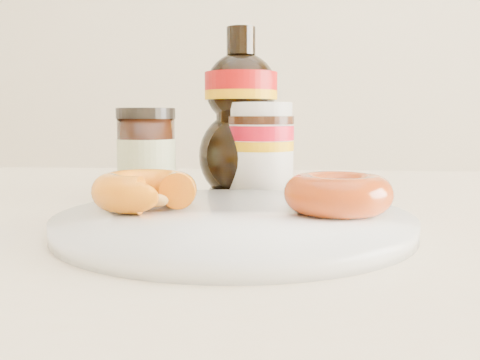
# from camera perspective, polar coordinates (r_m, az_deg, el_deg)

# --- Properties ---
(dining_table) EXTENTS (1.40, 0.90, 0.75)m
(dining_table) POSITION_cam_1_polar(r_m,az_deg,el_deg) (0.50, 2.37, -13.52)
(dining_table) COLOR beige
(dining_table) RESTS_ON ground
(plate) EXTENTS (0.28, 0.28, 0.01)m
(plate) POSITION_cam_1_polar(r_m,az_deg,el_deg) (0.43, -0.63, -4.43)
(plate) COLOR white
(plate) RESTS_ON dining_table
(donut_bitten) EXTENTS (0.09, 0.09, 0.03)m
(donut_bitten) POSITION_cam_1_polar(r_m,az_deg,el_deg) (0.46, -10.13, -1.09)
(donut_bitten) COLOR orange
(donut_bitten) RESTS_ON plate
(donut_whole) EXTENTS (0.11, 0.11, 0.03)m
(donut_whole) POSITION_cam_1_polar(r_m,az_deg,el_deg) (0.44, 10.41, -1.44)
(donut_whole) COLOR #8F2E09
(donut_whole) RESTS_ON plate
(nutella_jar) EXTENTS (0.08, 0.08, 0.11)m
(nutella_jar) POSITION_cam_1_polar(r_m,az_deg,el_deg) (0.60, 2.18, 3.60)
(nutella_jar) COLOR white
(nutella_jar) RESTS_ON dining_table
(syrup_bottle) EXTENTS (0.12, 0.11, 0.19)m
(syrup_bottle) POSITION_cam_1_polar(r_m,az_deg,el_deg) (0.62, 0.10, 7.19)
(syrup_bottle) COLOR black
(syrup_bottle) RESTS_ON dining_table
(dark_jar) EXTENTS (0.06, 0.06, 0.10)m
(dark_jar) POSITION_cam_1_polar(r_m,az_deg,el_deg) (0.58, -9.94, 2.51)
(dark_jar) COLOR black
(dark_jar) RESTS_ON dining_table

